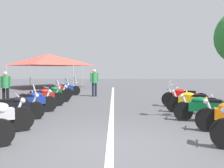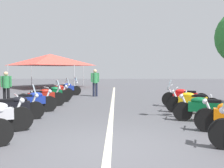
{
  "view_description": "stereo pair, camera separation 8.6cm",
  "coord_description": "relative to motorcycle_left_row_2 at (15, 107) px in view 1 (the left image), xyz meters",
  "views": [
    {
      "loc": [
        -5.04,
        -0.09,
        1.68
      ],
      "look_at": [
        5.07,
        0.0,
        1.08
      ],
      "focal_mm": 38.38,
      "sensor_mm": 36.0,
      "label": 1
    },
    {
      "loc": [
        -5.04,
        -0.17,
        1.68
      ],
      "look_at": [
        5.07,
        0.0,
        1.08
      ],
      "focal_mm": 38.38,
      "sensor_mm": 36.0,
      "label": 2
    }
  ],
  "objects": [
    {
      "name": "bystander_0",
      "position": [
        7.26,
        -2.04,
        0.55
      ],
      "size": [
        0.32,
        0.52,
        1.72
      ],
      "rotation": [
        0.0,
        0.0,
        3.39
      ],
      "color": "#1E2338",
      "rests_on": "ground_plane"
    },
    {
      "name": "bystander_2",
      "position": [
        3.79,
        2.02,
        0.48
      ],
      "size": [
        0.32,
        0.52,
        1.6
      ],
      "rotation": [
        0.0,
        0.0,
        0.15
      ],
      "color": "black",
      "rests_on": "ground_plane"
    },
    {
      "name": "motorcycle_left_row_7",
      "position": [
        7.52,
        -0.09,
        0.01
      ],
      "size": [
        1.17,
        1.97,
        1.21
      ],
      "rotation": [
        0.0,
        0.0,
        -1.08
      ],
      "color": "black",
      "rests_on": "ground_plane"
    },
    {
      "name": "motorcycle_left_row_2",
      "position": [
        0.0,
        0.0,
        0.0
      ],
      "size": [
        0.92,
        1.9,
        1.19
      ],
      "rotation": [
        0.0,
        0.0,
        -1.21
      ],
      "color": "black",
      "rests_on": "ground_plane"
    },
    {
      "name": "motorcycle_left_row_4",
      "position": [
        2.9,
        -0.02,
        0.01
      ],
      "size": [
        1.15,
        2.0,
        1.21
      ],
      "rotation": [
        0.0,
        0.0,
        -1.09
      ],
      "color": "black",
      "rests_on": "ground_plane"
    },
    {
      "name": "motorcycle_left_row_5",
      "position": [
        4.34,
        -0.09,
        -0.0
      ],
      "size": [
        0.96,
        1.89,
        1.0
      ],
      "rotation": [
        0.0,
        0.0,
        -1.18
      ],
      "color": "black",
      "rests_on": "ground_plane"
    },
    {
      "name": "motorcycle_left_row_3",
      "position": [
        1.35,
        -0.09,
        -0.0
      ],
      "size": [
        1.16,
        1.79,
        1.0
      ],
      "rotation": [
        0.0,
        0.0,
        -1.02
      ],
      "color": "black",
      "rests_on": "ground_plane"
    },
    {
      "name": "lane_centre_stripe",
      "position": [
        2.9,
        -3.2,
        -0.45
      ],
      "size": [
        24.24,
        0.16,
        0.01
      ],
      "primitive_type": "cube",
      "color": "beige",
      "rests_on": "ground_plane"
    },
    {
      "name": "motorcycle_right_row_3",
      "position": [
        1.36,
        -6.29,
        -0.0
      ],
      "size": [
        0.95,
        1.95,
        1.0
      ],
      "rotation": [
        0.0,
        0.0,
        1.22
      ],
      "color": "black",
      "rests_on": "ground_plane"
    },
    {
      "name": "event_tent",
      "position": [
        15.01,
        2.95,
        2.19
      ],
      "size": [
        6.24,
        6.24,
        3.2
      ],
      "color": "#E54C3F",
      "rests_on": "ground_plane"
    },
    {
      "name": "motorcycle_right_row_4",
      "position": [
        2.85,
        -6.42,
        0.02
      ],
      "size": [
        0.92,
        1.98,
        1.22
      ],
      "rotation": [
        0.0,
        0.0,
        1.24
      ],
      "color": "black",
      "rests_on": "ground_plane"
    },
    {
      "name": "motorcycle_right_row_2",
      "position": [
        -0.17,
        -6.2,
        -0.0
      ],
      "size": [
        0.88,
        1.95,
        0.99
      ],
      "rotation": [
        0.0,
        0.0,
        1.28
      ],
      "color": "black",
      "rests_on": "ground_plane"
    },
    {
      "name": "ground_plane",
      "position": [
        -2.77,
        -3.2,
        -0.46
      ],
      "size": [
        80.0,
        80.0,
        0.0
      ],
      "primitive_type": "plane",
      "color": "#4C4C51"
    },
    {
      "name": "motorcycle_left_row_6",
      "position": [
        5.86,
        0.05,
        0.0
      ],
      "size": [
        0.97,
        1.88,
        1.2
      ],
      "rotation": [
        0.0,
        0.0,
        -1.17
      ],
      "color": "black",
      "rests_on": "ground_plane"
    }
  ]
}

